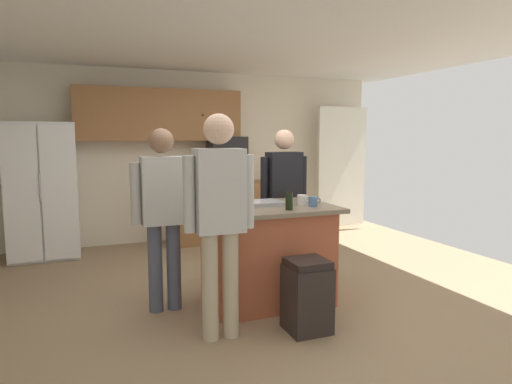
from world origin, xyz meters
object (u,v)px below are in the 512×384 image
person_guest_left (220,210)px  glass_dark_ale (290,198)px  person_guest_right (163,207)px  mug_blue_stoneware (313,201)px  microwave_over_range (227,147)px  kitchen_island (267,254)px  person_elder_center (284,192)px  mug_ceramic_white (302,200)px  glass_pilsner (223,198)px  refrigerator (43,191)px  trash_bin (307,296)px  tumbler_amber (289,202)px  serving_tray (258,203)px

person_guest_left → glass_dark_ale: (0.88, 0.58, -0.03)m
person_guest_right → mug_blue_stoneware: (1.37, -0.33, 0.02)m
microwave_over_range → glass_dark_ale: 2.78m
kitchen_island → person_elder_center: bearing=54.5°
mug_ceramic_white → mug_blue_stoneware: (0.05, -0.13, -0.00)m
glass_pilsner → microwave_over_range: bearing=71.7°
refrigerator → microwave_over_range: refrigerator is taller
microwave_over_range → trash_bin: microwave_over_range is taller
refrigerator → mug_ceramic_white: bearing=-46.8°
kitchen_island → glass_dark_ale: 0.58m
microwave_over_range → mug_ceramic_white: microwave_over_range is taller
glass_pilsner → mug_blue_stoneware: glass_pilsner is taller
person_elder_center → person_guest_right: bearing=-33.9°
person_guest_left → mug_ceramic_white: size_ratio=13.25×
mug_ceramic_white → tumbler_amber: 0.34m
glass_pilsner → glass_dark_ale: bearing=-13.1°
person_guest_left → mug_blue_stoneware: (1.05, 0.42, -0.04)m
person_guest_right → trash_bin: person_guest_right is taller
glass_dark_ale → person_elder_center: bearing=69.3°
person_elder_center → trash_bin: (-0.44, -1.43, -0.67)m
person_elder_center → glass_dark_ale: 0.77m
refrigerator → trash_bin: bearing=-56.6°
microwave_over_range → glass_pilsner: 2.76m
kitchen_island → serving_tray: serving_tray is taller
refrigerator → trash_bin: 4.03m
person_elder_center → serving_tray: 0.86m
person_elder_center → mug_blue_stoneware: size_ratio=13.12×
refrigerator → tumbler_amber: refrigerator is taller
kitchen_island → glass_pilsner: 0.69m
refrigerator → mug_blue_stoneware: 3.76m
refrigerator → glass_dark_ale: (2.37, -2.61, 0.12)m
refrigerator → person_guest_right: 2.72m
microwave_over_range → person_guest_right: (-1.43, -2.57, -0.48)m
serving_tray → mug_blue_stoneware: bearing=-26.9°
trash_bin → person_guest_right: bearing=139.3°
glass_dark_ale → mug_blue_stoneware: size_ratio=1.00×
refrigerator → serving_tray: 3.27m
kitchen_island → glass_dark_ale: (0.22, -0.02, 0.53)m
kitchen_island → glass_dark_ale: glass_dark_ale is taller
person_elder_center → mug_ceramic_white: size_ratio=12.53×
glass_pilsner → mug_ceramic_white: glass_pilsner is taller
mug_ceramic_white → mug_blue_stoneware: 0.14m
person_elder_center → mug_ceramic_white: bearing=24.0°
person_elder_center → person_guest_left: 1.73m
glass_dark_ale → mug_blue_stoneware: 0.24m
microwave_over_range → refrigerator: bearing=-177.4°
glass_dark_ale → serving_tray: 0.31m
mug_blue_stoneware → tumbler_amber: bearing=-161.4°
trash_bin → mug_ceramic_white: bearing=66.7°
person_guest_right → microwave_over_range: bearing=69.4°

